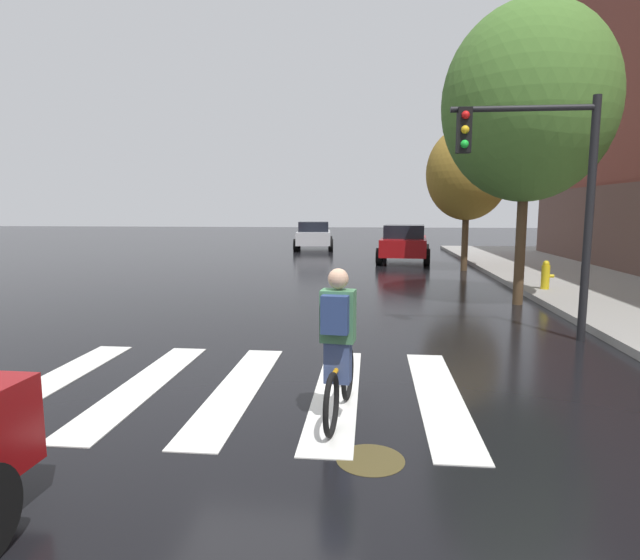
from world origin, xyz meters
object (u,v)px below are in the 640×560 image
object	(u,v)px
traffic_light_near	(541,177)
street_tree_near	(528,104)
fire_hydrant	(546,275)
street_tree_mid	(467,173)
sedan_far	(314,235)
cyclist	(338,346)
sedan_mid	(404,243)
manhole_cover	(370,460)

from	to	relation	value
traffic_light_near	street_tree_near	distance (m)	4.03
fire_hydrant	street_tree_mid	distance (m)	6.38
sedan_far	cyclist	bearing A→B (deg)	-83.04
street_tree_near	street_tree_mid	size ratio (longest dim) A/B	1.31
street_tree_near	sedan_mid	bearing A→B (deg)	101.70
cyclist	street_tree_near	xyz separation A→B (m)	(3.92, 7.42, 3.89)
fire_hydrant	street_tree_near	xyz separation A→B (m)	(-1.15, -1.60, 4.20)
manhole_cover	fire_hydrant	distance (m)	10.98
manhole_cover	traffic_light_near	distance (m)	6.28
sedan_far	traffic_light_near	bearing A→B (deg)	-73.05
street_tree_near	street_tree_mid	xyz separation A→B (m)	(-0.07, 7.04, -1.12)
sedan_mid	traffic_light_near	size ratio (longest dim) A/B	1.16
sedan_mid	sedan_far	distance (m)	8.09
manhole_cover	sedan_far	size ratio (longest dim) A/B	0.13
sedan_mid	street_tree_mid	bearing A→B (deg)	-57.46
manhole_cover	street_tree_near	distance (m)	10.20
street_tree_near	street_tree_mid	distance (m)	7.13
sedan_far	fire_hydrant	bearing A→B (deg)	-62.19
cyclist	manhole_cover	bearing A→B (deg)	-68.06
fire_hydrant	street_tree_near	distance (m)	4.64
cyclist	fire_hydrant	world-z (taller)	cyclist
manhole_cover	sedan_mid	xyz separation A→B (m)	(1.43, 18.57, 0.83)
cyclist	fire_hydrant	size ratio (longest dim) A/B	2.19
traffic_light_near	fire_hydrant	distance (m)	5.90
sedan_far	manhole_cover	bearing A→B (deg)	-82.48
sedan_mid	street_tree_near	bearing A→B (deg)	-78.30
sedan_far	cyclist	world-z (taller)	cyclist
street_tree_near	traffic_light_near	bearing A→B (deg)	-101.07
traffic_light_near	street_tree_mid	bearing A→B (deg)	86.67
sedan_mid	traffic_light_near	bearing A→B (deg)	-84.03
cyclist	street_tree_mid	size ratio (longest dim) A/B	0.32
sedan_mid	street_tree_mid	xyz separation A→B (m)	(2.05, -3.22, 2.78)
manhole_cover	traffic_light_near	xyz separation A→B (m)	(2.87, 4.80, 2.86)
street_tree_near	sedan_far	bearing A→B (deg)	112.25
manhole_cover	cyclist	xyz separation A→B (m)	(-0.36, 0.89, 0.84)
traffic_light_near	street_tree_mid	world-z (taller)	street_tree_mid
traffic_light_near	street_tree_mid	distance (m)	10.59
sedan_mid	street_tree_near	size ratio (longest dim) A/B	0.69
sedan_mid	sedan_far	size ratio (longest dim) A/B	1.02
sedan_mid	cyclist	bearing A→B (deg)	-95.79
manhole_cover	traffic_light_near	bearing A→B (deg)	59.10
cyclist	traffic_light_near	distance (m)	5.46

